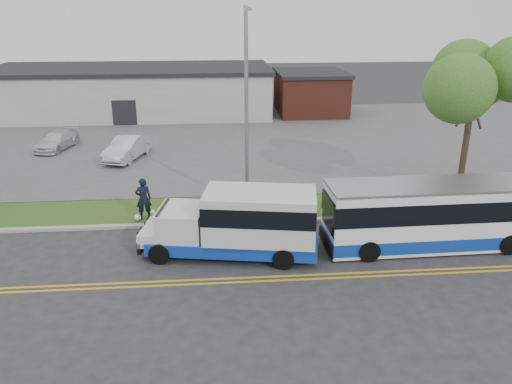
{
  "coord_description": "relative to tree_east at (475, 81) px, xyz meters",
  "views": [
    {
      "loc": [
        1.5,
        -20.22,
        9.6
      ],
      "look_at": [
        3.3,
        1.02,
        1.6
      ],
      "focal_mm": 35.0,
      "sensor_mm": 36.0,
      "label": 1
    }
  ],
  "objects": [
    {
      "name": "streetlight_near",
      "position": [
        -11.0,
        -0.27,
        -0.97
      ],
      "size": [
        0.35,
        1.53,
        9.5
      ],
      "color": "gray",
      "rests_on": "verge"
    },
    {
      "name": "grocery_bag_left",
      "position": [
        -16.23,
        -1.35,
        -5.94
      ],
      "size": [
        0.32,
        0.32,
        0.32
      ],
      "primitive_type": "sphere",
      "color": "white",
      "rests_on": "verge"
    },
    {
      "name": "parked_car_b",
      "position": [
        -23.56,
        11.86,
        -5.5
      ],
      "size": [
        2.65,
        4.42,
        1.2
      ],
      "primitive_type": "imported",
      "rotation": [
        0.0,
        0.0,
        -0.25
      ],
      "color": "silver",
      "rests_on": "parking_lot"
    },
    {
      "name": "brick_wing",
      "position": [
        -3.5,
        23.0,
        -4.24
      ],
      "size": [
        6.3,
        7.3,
        3.9
      ],
      "color": "brown",
      "rests_on": "ground"
    },
    {
      "name": "parking_lot",
      "position": [
        -14.0,
        14.0,
        -6.15
      ],
      "size": [
        80.0,
        25.0,
        0.1
      ],
      "primitive_type": "cube",
      "color": "#4C4C4F",
      "rests_on": "ground"
    },
    {
      "name": "curb",
      "position": [
        -14.0,
        -1.9,
        -6.13
      ],
      "size": [
        80.0,
        0.3,
        0.15
      ],
      "primitive_type": "cube",
      "color": "#9E9B93",
      "rests_on": "ground"
    },
    {
      "name": "transit_bus",
      "position": [
        -3.02,
        -4.8,
        -4.79
      ],
      "size": [
        10.11,
        2.59,
        2.79
      ],
      "rotation": [
        0.0,
        0.0,
        0.02
      ],
      "color": "white",
      "rests_on": "ground"
    },
    {
      "name": "grocery_bag_right",
      "position": [
        -15.63,
        -0.85,
        -5.94
      ],
      "size": [
        0.32,
        0.32,
        0.32
      ],
      "primitive_type": "sphere",
      "color": "white",
      "rests_on": "verge"
    },
    {
      "name": "tree_east",
      "position": [
        0.0,
        0.0,
        0.0
      ],
      "size": [
        5.2,
        5.2,
        8.33
      ],
      "color": "#36231D",
      "rests_on": "verge"
    },
    {
      "name": "verge",
      "position": [
        -14.0,
        -0.1,
        -6.15
      ],
      "size": [
        80.0,
        3.3,
        0.1
      ],
      "primitive_type": "cube",
      "color": "#354E1A",
      "rests_on": "ground"
    },
    {
      "name": "parked_car_a",
      "position": [
        -18.23,
        8.97,
        -5.36
      ],
      "size": [
        2.85,
        4.8,
        1.49
      ],
      "primitive_type": "imported",
      "rotation": [
        0.0,
        0.0,
        -0.3
      ],
      "color": "silver",
      "rests_on": "parking_lot"
    },
    {
      "name": "lane_line_south",
      "position": [
        -14.0,
        -7.15,
        -6.2
      ],
      "size": [
        70.0,
        0.12,
        0.01
      ],
      "primitive_type": "cube",
      "color": "gold",
      "rests_on": "ground"
    },
    {
      "name": "pedestrian",
      "position": [
        -15.93,
        -1.1,
        -5.1
      ],
      "size": [
        0.83,
        0.65,
        2.01
      ],
      "primitive_type": "imported",
      "rotation": [
        0.0,
        0.0,
        3.4
      ],
      "color": "black",
      "rests_on": "verge"
    },
    {
      "name": "commercial_building",
      "position": [
        -20.0,
        24.0,
        -4.02
      ],
      "size": [
        25.4,
        10.4,
        4.35
      ],
      "color": "#9E9E99",
      "rests_on": "ground"
    },
    {
      "name": "shuttle_bus",
      "position": [
        -11.5,
        -4.92,
        -4.74
      ],
      "size": [
        7.41,
        3.46,
        2.74
      ],
      "rotation": [
        0.0,
        0.0,
        -0.17
      ],
      "color": "#0E359F",
      "rests_on": "ground"
    },
    {
      "name": "lane_line_north",
      "position": [
        -14.0,
        -6.85,
        -6.2
      ],
      "size": [
        70.0,
        0.12,
        0.01
      ],
      "primitive_type": "cube",
      "color": "gold",
      "rests_on": "ground"
    },
    {
      "name": "ground",
      "position": [
        -14.0,
        -3.0,
        -6.2
      ],
      "size": [
        140.0,
        140.0,
        0.0
      ],
      "primitive_type": "plane",
      "color": "#28282B",
      "rests_on": "ground"
    }
  ]
}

